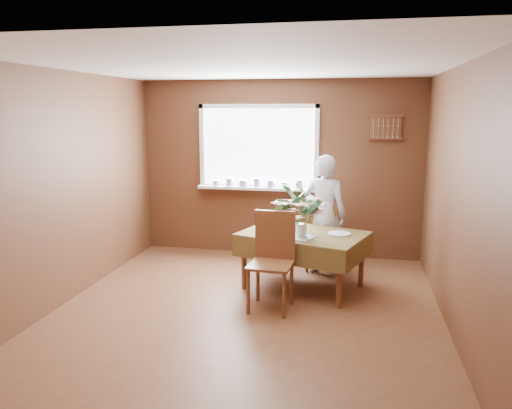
% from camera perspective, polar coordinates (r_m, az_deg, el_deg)
% --- Properties ---
extents(floor, '(4.50, 4.50, 0.00)m').
position_cam_1_polar(floor, '(5.31, -1.18, -12.32)').
color(floor, '#56311D').
rests_on(floor, ground).
extents(ceiling, '(4.50, 4.50, 0.00)m').
position_cam_1_polar(ceiling, '(4.90, -1.30, 15.67)').
color(ceiling, white).
rests_on(ceiling, wall_back).
extents(wall_back, '(4.00, 0.00, 4.00)m').
position_cam_1_polar(wall_back, '(7.14, 2.67, 4.09)').
color(wall_back, brown).
rests_on(wall_back, floor).
extents(wall_front, '(4.00, 0.00, 4.00)m').
position_cam_1_polar(wall_front, '(2.85, -11.10, -6.43)').
color(wall_front, brown).
rests_on(wall_front, floor).
extents(wall_left, '(0.00, 4.50, 4.50)m').
position_cam_1_polar(wall_left, '(5.72, -21.20, 1.69)').
color(wall_left, brown).
rests_on(wall_left, floor).
extents(wall_right, '(0.00, 4.50, 4.50)m').
position_cam_1_polar(wall_right, '(4.93, 22.10, 0.25)').
color(wall_right, brown).
rests_on(wall_right, floor).
extents(window_assembly, '(1.72, 0.20, 1.22)m').
position_cam_1_polar(window_assembly, '(7.13, 0.23, 4.84)').
color(window_assembly, white).
rests_on(window_assembly, wall_back).
extents(spoon_rack, '(0.44, 0.05, 0.33)m').
position_cam_1_polar(spoon_rack, '(7.00, 14.63, 8.55)').
color(spoon_rack, brown).
rests_on(spoon_rack, wall_back).
extents(dining_table, '(1.61, 1.33, 0.68)m').
position_cam_1_polar(dining_table, '(5.86, 5.43, -3.99)').
color(dining_table, brown).
rests_on(dining_table, floor).
extents(chair_far, '(0.42, 0.42, 0.92)m').
position_cam_1_polar(chair_far, '(6.52, 7.49, -3.32)').
color(chair_far, brown).
rests_on(chair_far, floor).
extents(chair_near, '(0.47, 0.47, 1.03)m').
position_cam_1_polar(chair_near, '(5.31, 1.90, -5.95)').
color(chair_near, brown).
rests_on(chair_near, floor).
extents(seated_woman, '(0.64, 0.50, 1.54)m').
position_cam_1_polar(seated_woman, '(6.39, 7.82, -1.17)').
color(seated_woman, white).
rests_on(seated_woman, floor).
extents(flower_bouquet, '(0.59, 0.59, 0.51)m').
position_cam_1_polar(flower_bouquet, '(5.60, 5.25, -0.36)').
color(flower_bouquet, white).
rests_on(flower_bouquet, dining_table).
extents(side_plate, '(0.37, 0.37, 0.01)m').
position_cam_1_polar(side_plate, '(5.83, 9.46, -3.31)').
color(side_plate, white).
rests_on(side_plate, dining_table).
extents(table_knife, '(0.05, 0.21, 0.00)m').
position_cam_1_polar(table_knife, '(5.65, 6.30, -3.67)').
color(table_knife, silver).
rests_on(table_knife, dining_table).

